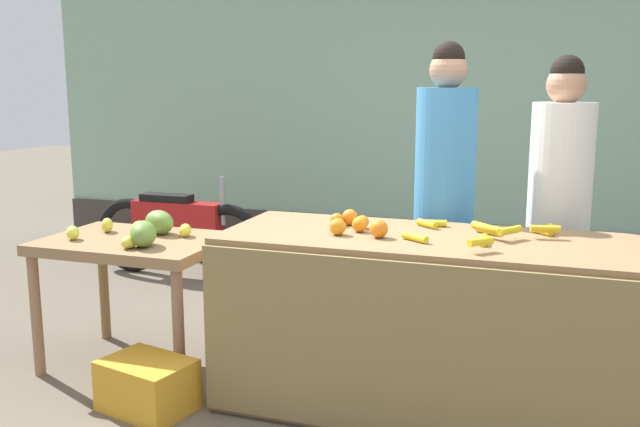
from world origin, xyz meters
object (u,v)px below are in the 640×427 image
at_px(produce_crate, 147,385).
at_px(produce_sack, 296,303).
at_px(parked_motorcycle, 178,230).
at_px(vendor_woman_white_shirt, 558,217).
at_px(vendor_woman_blue_shirt, 444,205).

xyz_separation_m(produce_crate, produce_sack, (0.39, 1.09, 0.14)).
xyz_separation_m(parked_motorcycle, produce_sack, (1.51, -1.15, -0.14)).
xyz_separation_m(vendor_woman_white_shirt, produce_sack, (-1.52, -0.10, -0.63)).
xyz_separation_m(vendor_woman_blue_shirt, parked_motorcycle, (-2.41, 1.12, -0.53)).
height_order(vendor_woman_white_shirt, produce_crate, vendor_woman_white_shirt).
distance_m(vendor_woman_white_shirt, parked_motorcycle, 3.24).
bearing_deg(vendor_woman_white_shirt, vendor_woman_blue_shirt, -173.33).
bearing_deg(produce_crate, produce_sack, 70.52).
xyz_separation_m(parked_motorcycle, produce_crate, (1.13, -2.24, -0.27)).
relative_size(vendor_woman_blue_shirt, produce_crate, 4.21).
relative_size(vendor_woman_blue_shirt, parked_motorcycle, 1.16).
relative_size(parked_motorcycle, produce_sack, 3.01).
bearing_deg(produce_crate, parked_motorcycle, 116.64).
bearing_deg(produce_sack, produce_crate, -109.48).
relative_size(vendor_woman_blue_shirt, produce_sack, 3.49).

